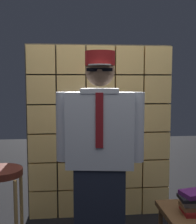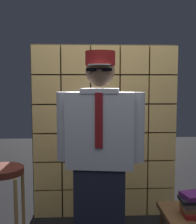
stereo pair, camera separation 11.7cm
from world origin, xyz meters
name	(u,v)px [view 1 (the left image)]	position (x,y,z in m)	size (l,w,h in m)	color
glass_block_wall	(100,132)	(0.00, 1.35, 0.93)	(1.59, 0.10, 1.90)	#F2C672
standing_person	(100,158)	(-0.11, 0.39, 0.89)	(0.68, 0.32, 1.71)	#1E2333
bar_stool	(1,196)	(-0.87, 0.39, 0.61)	(0.34, 0.34, 0.82)	#592319
book_stack	(194,203)	(0.58, 0.18, 0.58)	(0.23, 0.21, 0.16)	maroon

